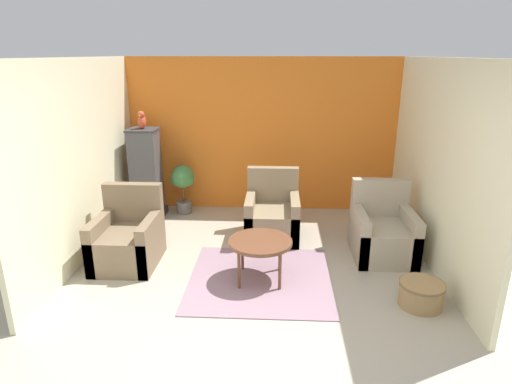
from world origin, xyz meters
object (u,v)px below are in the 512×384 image
object	(u,v)px
coffee_table	(260,244)
armchair_left	(128,240)
armchair_right	(383,234)
parrot	(142,120)
potted_plant	(183,182)
wicker_basket	(421,293)
birdcage	(146,175)
armchair_middle	(272,217)

from	to	relation	value
coffee_table	armchair_left	size ratio (longest dim) A/B	0.77
armchair_right	parrot	size ratio (longest dim) A/B	3.43
potted_plant	wicker_basket	size ratio (longest dim) A/B	1.72
armchair_left	birdcage	size ratio (longest dim) A/B	0.66
wicker_basket	armchair_left	bearing A→B (deg)	166.49
armchair_left	armchair_right	distance (m)	3.20
coffee_table	wicker_basket	bearing A→B (deg)	-15.03
birdcage	potted_plant	size ratio (longest dim) A/B	1.77
armchair_middle	birdcage	world-z (taller)	birdcage
potted_plant	wicker_basket	world-z (taller)	potted_plant
coffee_table	wicker_basket	world-z (taller)	coffee_table
armchair_right	armchair_left	bearing A→B (deg)	-173.47
armchair_left	armchair_right	bearing A→B (deg)	6.53
armchair_middle	armchair_left	bearing A→B (deg)	-153.19
coffee_table	potted_plant	xyz separation A→B (m)	(-1.34, 2.10, 0.08)
armchair_middle	birdcage	xyz separation A→B (m)	(-1.98, 0.68, 0.39)
potted_plant	parrot	bearing A→B (deg)	-160.55
armchair_right	potted_plant	distance (m)	3.20
armchair_middle	wicker_basket	distance (m)	2.30
armchair_left	potted_plant	xyz separation A→B (m)	(0.31, 1.76, 0.23)
armchair_middle	potted_plant	xyz separation A→B (m)	(-1.45, 0.87, 0.23)
birdcage	wicker_basket	world-z (taller)	birdcage
potted_plant	coffee_table	bearing A→B (deg)	-57.57
armchair_middle	potted_plant	size ratio (longest dim) A/B	1.17
armchair_left	wicker_basket	size ratio (longest dim) A/B	2.01
birdcage	armchair_right	bearing A→B (deg)	-19.61
armchair_left	birdcage	distance (m)	1.63
armchair_right	birdcage	world-z (taller)	birdcage
coffee_table	armchair_middle	distance (m)	1.25
coffee_table	birdcage	bearing A→B (deg)	134.08
coffee_table	birdcage	world-z (taller)	birdcage
armchair_left	armchair_middle	xyz separation A→B (m)	(1.76, 0.89, 0.00)
armchair_right	wicker_basket	xyz separation A→B (m)	(0.14, -1.16, -0.16)
armchair_middle	wicker_basket	bearing A→B (deg)	-47.33
coffee_table	armchair_middle	bearing A→B (deg)	84.59
armchair_left	wicker_basket	xyz separation A→B (m)	(3.32, -0.80, -0.16)
coffee_table	parrot	distance (m)	2.88
armchair_left	potted_plant	size ratio (longest dim) A/B	1.17
armchair_right	armchair_middle	world-z (taller)	same
armchair_left	potted_plant	world-z (taller)	armchair_left
coffee_table	armchair_left	distance (m)	1.69
birdcage	coffee_table	bearing A→B (deg)	-45.92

